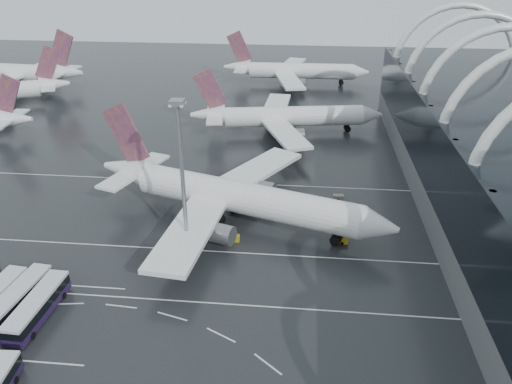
# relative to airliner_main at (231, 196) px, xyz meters

# --- Properties ---
(ground) EXTENTS (420.00, 420.00, 0.00)m
(ground) POSITION_rel_airliner_main_xyz_m (-3.65, -23.34, -5.26)
(ground) COLOR black
(ground) RESTS_ON ground
(lane_marking_near) EXTENTS (120.00, 0.25, 0.01)m
(lane_marking_near) POSITION_rel_airliner_main_xyz_m (-3.65, -25.34, -5.25)
(lane_marking_near) COLOR silver
(lane_marking_near) RESTS_ON ground
(lane_marking_mid) EXTENTS (120.00, 0.25, 0.01)m
(lane_marking_mid) POSITION_rel_airliner_main_xyz_m (-3.65, -11.34, -5.25)
(lane_marking_mid) COLOR silver
(lane_marking_mid) RESTS_ON ground
(lane_marking_far) EXTENTS (120.00, 0.25, 0.01)m
(lane_marking_far) POSITION_rel_airliner_main_xyz_m (-3.65, 16.66, -5.25)
(lane_marking_far) COLOR silver
(lane_marking_far) RESTS_ON ground
(bus_bay_line_north) EXTENTS (28.00, 0.25, 0.01)m
(bus_bay_line_north) POSITION_rel_airliner_main_xyz_m (-27.65, -23.34, -5.25)
(bus_bay_line_north) COLOR silver
(bus_bay_line_north) RESTS_ON ground
(airliner_main) EXTENTS (60.54, 52.46, 20.99)m
(airliner_main) POSITION_rel_airliner_main_xyz_m (0.00, 0.00, 0.00)
(airliner_main) COLOR white
(airliner_main) RESTS_ON ground
(airliner_gate_b) EXTENTS (54.51, 48.47, 18.95)m
(airliner_gate_b) POSITION_rel_airliner_main_xyz_m (7.62, 51.05, -0.52)
(airliner_gate_b) COLOR white
(airliner_gate_b) RESTS_ON ground
(airliner_gate_c) EXTENTS (54.95, 50.91, 19.65)m
(airliner_gate_c) POSITION_rel_airliner_main_xyz_m (8.36, 106.22, -0.34)
(airliner_gate_c) COLOR white
(airliner_gate_c) RESTS_ON ground
(jet_remote_mid) EXTENTS (41.66, 34.02, 18.98)m
(jet_remote_mid) POSITION_rel_airliner_main_xyz_m (-85.90, 68.53, -0.36)
(jet_remote_mid) COLOR white
(jet_remote_mid) RESTS_ON ground
(jet_remote_far) EXTENTS (50.39, 40.62, 21.94)m
(jet_remote_far) POSITION_rel_airliner_main_xyz_m (-90.90, 89.94, 0.41)
(jet_remote_far) COLOR white
(jet_remote_far) RESTS_ON ground
(bus_row_near_c) EXTENTS (4.45, 13.90, 3.36)m
(bus_row_near_c) POSITION_rel_airliner_main_xyz_m (-27.73, -29.40, -3.41)
(bus_row_near_c) COLOR #25133B
(bus_row_near_c) RESTS_ON ground
(bus_row_near_d) EXTENTS (3.75, 13.90, 3.39)m
(bus_row_near_d) POSITION_rel_airliner_main_xyz_m (-23.90, -30.87, -3.39)
(bus_row_near_d) COLOR #25133B
(bus_row_near_d) RESTS_ON ground
(floodlight_mast) EXTENTS (2.14, 2.14, 27.98)m
(floodlight_mast) POSITION_rel_airliner_main_xyz_m (-5.76, -13.16, 12.34)
(floodlight_mast) COLOR gray
(floodlight_mast) RESTS_ON ground
(gse_cart_belly_a) EXTENTS (2.21, 1.31, 1.21)m
(gse_cart_belly_a) POSITION_rel_airliner_main_xyz_m (21.18, -6.19, -4.65)
(gse_cart_belly_a) COLOR gold
(gse_cart_belly_a) RESTS_ON ground
(gse_cart_belly_b) EXTENTS (2.15, 1.27, 1.17)m
(gse_cart_belly_b) POSITION_rel_airliner_main_xyz_m (21.29, 10.72, -4.67)
(gse_cart_belly_b) COLOR slate
(gse_cart_belly_b) RESTS_ON ground
(gse_cart_belly_c) EXTENTS (2.10, 1.24, 1.15)m
(gse_cart_belly_c) POSITION_rel_airliner_main_xyz_m (1.47, -7.49, -4.68)
(gse_cart_belly_c) COLOR gold
(gse_cart_belly_c) RESTS_ON ground
(gse_cart_belly_e) EXTENTS (2.13, 1.26, 1.16)m
(gse_cart_belly_e) POSITION_rel_airliner_main_xyz_m (12.15, 4.07, -4.68)
(gse_cart_belly_e) COLOR gold
(gse_cart_belly_e) RESTS_ON ground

